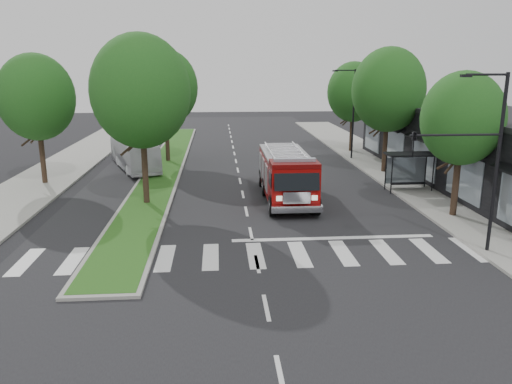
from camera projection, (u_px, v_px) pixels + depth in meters
ground at (251, 234)px, 25.23m from camera, size 140.00×140.00×0.00m
sidewalk_right at (415, 183)px, 35.82m from camera, size 5.00×80.00×0.15m
sidewalk_left at (28, 190)px, 33.80m from camera, size 5.00×80.00×0.15m
median at (166, 166)px, 42.17m from camera, size 3.00×50.00×0.15m
storefront_row at (479, 149)px, 35.56m from camera, size 8.00×30.00×5.00m
bus_shelter at (409, 161)px, 33.45m from camera, size 3.20×1.60×2.61m
tree_right_near at (462, 119)px, 26.68m from camera, size 4.40×4.40×8.05m
tree_right_mid at (389, 90)px, 38.04m from camera, size 5.60×5.60×9.72m
tree_right_far at (353, 92)px, 47.87m from camera, size 5.00×5.00×8.73m
tree_median_near at (141, 91)px, 28.92m from camera, size 5.80×5.80×10.16m
tree_median_far at (165, 87)px, 42.53m from camera, size 5.60×5.60×9.72m
tree_left_mid at (36, 97)px, 34.28m from camera, size 5.20×5.20×9.16m
streetlight_right_near at (479, 152)px, 21.43m from camera, size 4.08×0.22×8.00m
streetlight_right_far at (352, 110)px, 44.25m from camera, size 2.11×0.20×8.00m
fire_engine at (286, 175)px, 31.46m from camera, size 2.91×9.35×3.24m
city_bus at (134, 152)px, 41.03m from camera, size 5.48×9.90×2.71m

